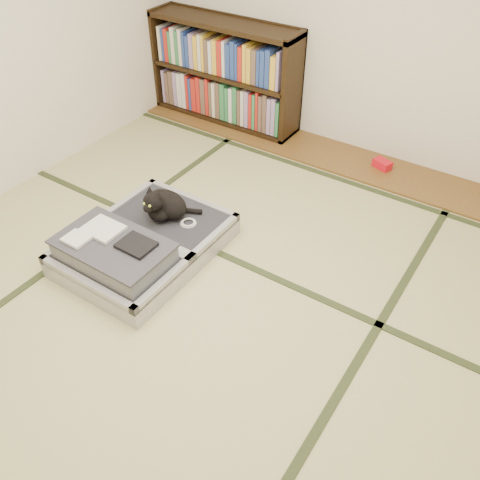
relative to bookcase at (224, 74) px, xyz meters
The scene contains 10 objects.
floor 2.47m from the bookcase, 58.50° to the right, with size 4.50×4.50×0.00m, color #BEBD7F.
wood_strip 1.34m from the bookcase, ahead, with size 4.00×0.50×0.02m, color brown.
red_item 1.69m from the bookcase, ahead, with size 0.15×0.09×0.07m, color red.
room_shell 2.63m from the bookcase, 58.50° to the right, with size 4.50×4.50×4.50m.
tatami_borders 2.07m from the bookcase, 51.15° to the right, with size 4.00×4.50×0.01m.
bookcase is the anchor object (origin of this frame).
suitcase 2.15m from the bookcase, 70.56° to the right, with size 0.81×1.08×0.32m.
cat 1.85m from the bookcase, 68.13° to the right, with size 0.36×0.36×0.29m.
cable_coil 1.91m from the bookcase, 62.70° to the right, with size 0.11×0.11×0.03m.
hanger 1.99m from the bookcase, 82.14° to the right, with size 0.44×0.27×0.01m.
Camera 1 is at (1.41, -1.69, 2.31)m, focal length 38.00 mm.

